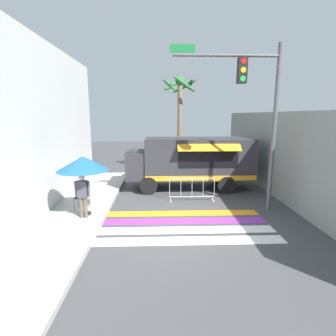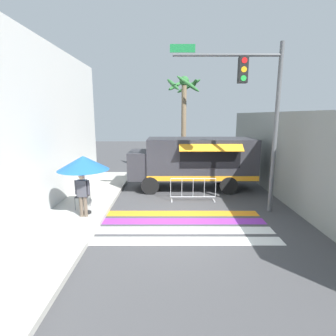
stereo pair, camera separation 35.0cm
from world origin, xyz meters
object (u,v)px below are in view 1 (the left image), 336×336
object	(u,v)px
barricade_front	(192,190)
folding_chair	(82,194)
vendor_person	(83,193)
food_truck	(189,159)
traffic_signal_pole	(256,101)
patio_umbrella	(83,164)
palm_tree	(180,105)

from	to	relation	value
barricade_front	folding_chair	bearing A→B (deg)	-164.38
vendor_person	food_truck	bearing A→B (deg)	53.66
food_truck	traffic_signal_pole	xyz separation A→B (m)	(2.12, -3.26, 2.72)
patio_umbrella	barricade_front	distance (m)	4.82
traffic_signal_pole	patio_umbrella	distance (m)	6.74
barricade_front	palm_tree	world-z (taller)	palm_tree
folding_chair	palm_tree	distance (m)	9.22
folding_chair	patio_umbrella	bearing A→B (deg)	-76.03
patio_umbrella	folding_chair	bearing A→B (deg)	114.27
traffic_signal_pole	barricade_front	world-z (taller)	traffic_signal_pole
patio_umbrella	folding_chair	xyz separation A→B (m)	(-0.29, 0.65, -1.32)
folding_chair	barricade_front	xyz separation A→B (m)	(4.45, 1.24, -0.23)
folding_chair	barricade_front	world-z (taller)	folding_chair
patio_umbrella	barricade_front	world-z (taller)	patio_umbrella
traffic_signal_pole	folding_chair	world-z (taller)	traffic_signal_pole
palm_tree	barricade_front	bearing A→B (deg)	-89.08
traffic_signal_pole	barricade_front	size ratio (longest dim) A/B	3.14
vendor_person	barricade_front	world-z (taller)	vendor_person
food_truck	folding_chair	world-z (taller)	food_truck
folding_chair	vendor_person	world-z (taller)	vendor_person
vendor_person	folding_chair	bearing A→B (deg)	116.12
patio_umbrella	vendor_person	bearing A→B (deg)	-88.15
food_truck	barricade_front	xyz separation A→B (m)	(-0.07, -2.02, -1.01)
food_truck	traffic_signal_pole	world-z (taller)	traffic_signal_pole
patio_umbrella	barricade_front	xyz separation A→B (m)	(4.16, 1.89, -1.54)
food_truck	patio_umbrella	bearing A→B (deg)	-137.22
folding_chair	palm_tree	xyz separation A→B (m)	(4.36, 7.26, 3.65)
folding_chair	vendor_person	distance (m)	1.05
vendor_person	palm_tree	distance (m)	9.75
traffic_signal_pole	vendor_person	xyz separation A→B (m)	(-6.33, -0.96, -3.20)
patio_umbrella	traffic_signal_pole	bearing A→B (deg)	5.88
food_truck	folding_chair	distance (m)	5.63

